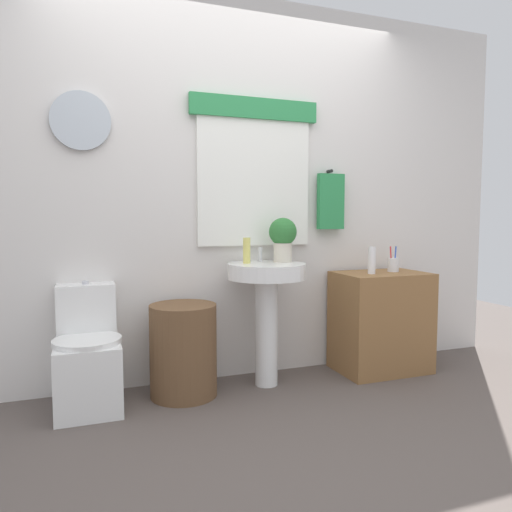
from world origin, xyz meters
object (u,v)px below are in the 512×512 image
Objects in this scene: pedestal_sink at (267,294)px; lotion_bottle at (372,260)px; wooden_cabinet at (381,322)px; laundry_hamper at (183,350)px; soap_bottle at (247,251)px; toilet at (88,359)px; potted_plant at (283,236)px; toothbrush_cup at (393,264)px.

lotion_bottle is (0.78, -0.04, 0.20)m from pedestal_sink.
pedestal_sink reaches higher than wooden_cabinet.
soap_bottle is at bearing 6.56° from laundry_hamper.
pedestal_sink is (1.12, -0.03, 0.33)m from toilet.
laundry_hamper is 1.43m from lotion_bottle.
potted_plant is 0.67m from lotion_bottle.
toilet is 4.32× the size of soap_bottle.
potted_plant is (0.69, 0.06, 0.70)m from laundry_hamper.
soap_bottle is at bearing -177.80° from potted_plant.
soap_bottle reaches higher than laundry_hamper.
soap_bottle is 0.91m from lotion_bottle.
lotion_bottle is at bearing -1.72° from laundry_hamper.
soap_bottle is (-1.01, 0.05, 0.54)m from wooden_cabinet.
lotion_bottle is at bearing -164.93° from toothbrush_cup.
laundry_hamper is 0.71× the size of pedestal_sink.
pedestal_sink is at bearing -1.61° from toilet.
wooden_cabinet is 0.47m from lotion_bottle.
soap_bottle reaches higher than lotion_bottle.
toothbrush_cup is (0.86, -0.04, -0.22)m from potted_plant.
toothbrush_cup is (0.22, 0.06, -0.04)m from lotion_bottle.
soap_bottle is at bearing 174.27° from lotion_bottle.
wooden_cabinet is at bearing 19.68° from lotion_bottle.
pedestal_sink is 0.32m from soap_bottle.
potted_plant is at bearing 177.35° from toothbrush_cup.
toilet reaches higher than wooden_cabinet.
potted_plant reaches higher than toothbrush_cup.
wooden_cabinet is at bearing -169.76° from toothbrush_cup.
pedestal_sink is 2.73× the size of potted_plant.
laundry_hamper is at bearing 180.00° from wooden_cabinet.
toothbrush_cup is at bearing 10.24° from wooden_cabinet.
laundry_hamper is at bearing -3.20° from toilet.
pedestal_sink is 0.41m from potted_plant.
lotion_bottle reaches higher than wooden_cabinet.
wooden_cabinet is (2.01, -0.03, 0.08)m from toilet.
toilet is 1.97m from lotion_bottle.
soap_bottle reaches higher than toothbrush_cup.
toothbrush_cup is (0.11, 0.02, 0.41)m from wooden_cabinet.
toothbrush_cup is at bearing -2.65° from potted_plant.
soap_bottle is at bearing 177.16° from wooden_cabinet.
lotion_bottle reaches higher than toothbrush_cup.
potted_plant is 1.61× the size of toothbrush_cup.
toothbrush_cup is at bearing -0.30° from toilet.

